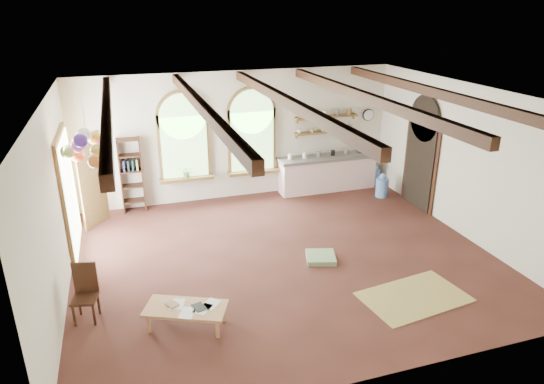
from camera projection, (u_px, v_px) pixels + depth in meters
name	position (u px, v px, depth m)	size (l,w,h in m)	color
floor	(285.00, 257.00, 9.60)	(8.00, 8.00, 0.00)	#4F2720
ceiling_beams	(286.00, 101.00, 8.47)	(6.20, 6.80, 0.18)	#3C2113
window_left	(184.00, 140.00, 11.65)	(1.30, 0.28, 2.20)	olive
window_right	(252.00, 134.00, 12.13)	(1.30, 0.28, 2.20)	olive
left_doorway	(69.00, 194.00, 9.66)	(0.10, 1.90, 2.50)	olive
right_doorway	(420.00, 163.00, 11.65)	(0.10, 1.30, 2.40)	black
kitchen_counter	(327.00, 173.00, 12.92)	(2.68, 0.62, 0.94)	#FFD9D8
wall_shelf_lower	(326.00, 132.00, 12.68)	(1.70, 0.24, 0.04)	olive
wall_shelf_upper	(327.00, 117.00, 12.54)	(1.70, 0.24, 0.04)	olive
wall_clock	(368.00, 115.00, 12.97)	(0.32, 0.32, 0.04)	black
bookshelf	(131.00, 175.00, 11.45)	(0.53, 0.32, 1.80)	#3C2113
coffee_table	(186.00, 309.00, 7.43)	(1.37, 1.04, 0.36)	#AD7F4F
side_chair	(86.00, 304.00, 7.63)	(0.45, 0.45, 0.94)	#3C2113
floor_mat	(414.00, 297.00, 8.29)	(1.77, 1.09, 0.02)	tan
floor_cushion	(321.00, 257.00, 9.50)	(0.56, 0.56, 0.10)	gray
water_jug_a	(375.00, 176.00, 13.41)	(0.28, 0.28, 0.55)	#628ED2
water_jug_b	(382.00, 187.00, 12.52)	(0.32, 0.32, 0.63)	#628ED2
balloon_cluster	(88.00, 148.00, 8.50)	(0.81, 0.90, 1.15)	silver
table_book	(168.00, 306.00, 7.43)	(0.15, 0.22, 0.02)	olive
tablet	(199.00, 307.00, 7.41)	(0.17, 0.24, 0.01)	black
potted_plant_left	(187.00, 172.00, 11.84)	(0.27, 0.23, 0.30)	#598C4C
potted_plant_right	(253.00, 165.00, 12.32)	(0.27, 0.23, 0.30)	#598C4C
shelf_cup_a	(299.00, 131.00, 12.45)	(0.12, 0.10, 0.10)	white
shelf_cup_b	(312.00, 130.00, 12.55)	(0.10, 0.10, 0.09)	beige
shelf_bowl_a	(324.00, 130.00, 12.65)	(0.22, 0.22, 0.05)	beige
shelf_bowl_b	(337.00, 129.00, 12.75)	(0.20, 0.20, 0.06)	#8C664C
shelf_vase	(349.00, 126.00, 12.83)	(0.18, 0.18, 0.19)	slate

